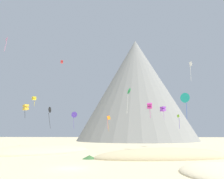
% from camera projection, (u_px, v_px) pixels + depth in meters
% --- Properties ---
extents(ground_plane, '(400.00, 400.00, 0.00)m').
position_uv_depth(ground_plane, '(69.00, 168.00, 30.02)').
color(ground_plane, beige).
extents(dune_foreground_right, '(30.29, 32.07, 3.29)m').
position_uv_depth(dune_foreground_right, '(39.00, 152.00, 55.81)').
color(dune_foreground_right, '#CCBA8E').
rests_on(dune_foreground_right, ground_plane).
extents(dune_midground, '(27.58, 14.27, 3.65)m').
position_uv_depth(dune_midground, '(165.00, 158.00, 42.45)').
color(dune_midground, '#C6B284').
rests_on(dune_midground, ground_plane).
extents(bush_low_patch, '(2.01, 2.01, 1.00)m').
position_uv_depth(bush_low_patch, '(131.00, 154.00, 44.49)').
color(bush_low_patch, '#477238').
rests_on(bush_low_patch, ground_plane).
extents(bush_ridge_crest, '(2.82, 2.82, 0.64)m').
position_uv_depth(bush_ridge_crest, '(89.00, 157.00, 40.89)').
color(bush_ridge_crest, '#386633').
rests_on(bush_ridge_crest, ground_plane).
extents(bush_near_right, '(2.85, 2.85, 0.71)m').
position_uv_depth(bush_near_right, '(136.00, 154.00, 46.97)').
color(bush_near_right, '#386633').
rests_on(bush_near_right, ground_plane).
extents(bush_mid_center, '(1.78, 1.78, 1.00)m').
position_uv_depth(bush_mid_center, '(23.00, 151.00, 51.24)').
color(bush_mid_center, '#668C4C').
rests_on(bush_mid_center, ground_plane).
extents(rock_massif, '(67.89, 67.89, 58.78)m').
position_uv_depth(rock_massif, '(134.00, 95.00, 136.11)').
color(rock_massif, gray).
rests_on(rock_massif, ground_plane).
extents(kite_teal_low, '(2.42, 1.13, 6.15)m').
position_uv_depth(kite_teal_low, '(185.00, 98.00, 54.83)').
color(kite_teal_low, teal).
extents(kite_indigo_low, '(2.26, 1.35, 6.54)m').
position_uv_depth(kite_indigo_low, '(74.00, 115.00, 89.52)').
color(kite_indigo_low, '#5138B2').
extents(kite_rainbow_low, '(0.65, 0.57, 4.73)m').
position_uv_depth(kite_rainbow_low, '(108.00, 119.00, 80.47)').
color(kite_rainbow_low, '#E5668C').
extents(kite_pink_high, '(1.35, 1.70, 4.22)m').
position_uv_depth(kite_pink_high, '(6.00, 39.00, 60.18)').
color(kite_pink_high, pink).
extents(kite_gold_low, '(1.74, 1.73, 3.64)m').
position_uv_depth(kite_gold_low, '(26.00, 107.00, 62.64)').
color(kite_gold_low, gold).
extents(kite_red_high, '(1.04, 1.03, 0.98)m').
position_uv_depth(kite_red_high, '(62.00, 62.00, 84.43)').
color(kite_red_high, red).
extents(kite_magenta_low, '(1.54, 1.63, 4.33)m').
position_uv_depth(kite_magenta_low, '(150.00, 106.00, 65.39)').
color(kite_magenta_low, '#D1339E').
extents(kite_black_low, '(0.88, 1.75, 6.13)m').
position_uv_depth(kite_black_low, '(49.00, 110.00, 67.43)').
color(kite_black_low, black).
extents(kite_violet_low, '(1.92, 1.94, 4.34)m').
position_uv_depth(kite_violet_low, '(163.00, 109.00, 76.87)').
color(kite_violet_low, purple).
extents(kite_lime_low, '(0.50, 0.61, 3.56)m').
position_uv_depth(kite_lime_low, '(179.00, 119.00, 59.11)').
color(kite_lime_low, '#8CD133').
extents(kite_yellow_mid, '(1.35, 1.35, 2.69)m').
position_uv_depth(kite_yellow_mid, '(34.00, 98.00, 67.96)').
color(kite_yellow_mid, yellow).
extents(kite_green_low, '(1.24, 1.61, 5.86)m').
position_uv_depth(kite_green_low, '(128.00, 91.00, 53.53)').
color(kite_green_low, green).
extents(kite_orange_low, '(1.11, 0.82, 4.69)m').
position_uv_depth(kite_orange_low, '(109.00, 120.00, 71.14)').
color(kite_orange_low, orange).
extents(kite_white_mid, '(0.50, 1.11, 5.31)m').
position_uv_depth(kite_white_mid, '(191.00, 66.00, 62.81)').
color(kite_white_mid, white).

